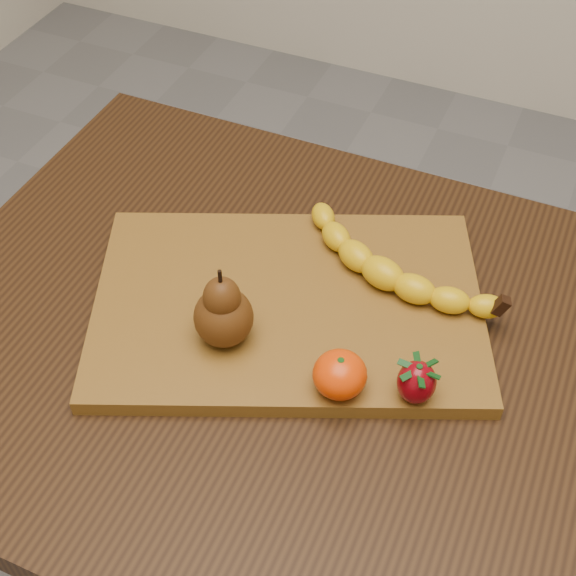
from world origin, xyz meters
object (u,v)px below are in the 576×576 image
at_px(table, 331,401).
at_px(pear, 223,306).
at_px(cutting_board, 288,306).
at_px(mandarin, 340,375).

height_order(table, pear, pear).
height_order(table, cutting_board, cutting_board).
bearing_deg(pear, table, 21.47).
distance_m(cutting_board, pear, 0.11).
distance_m(table, pear, 0.21).
xyz_separation_m(table, pear, (-0.11, -0.04, 0.17)).
relative_size(cutting_board, pear, 4.39).
relative_size(cutting_board, mandarin, 7.88).
bearing_deg(cutting_board, mandarin, -66.32).
relative_size(table, mandarin, 17.52).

